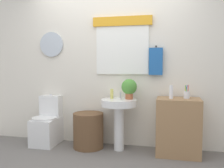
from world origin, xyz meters
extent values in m
cube|color=silver|center=(0.00, 1.15, 1.30)|extent=(4.40, 0.10, 2.60)
cube|color=white|center=(0.17, 1.08, 1.49)|extent=(0.81, 0.03, 0.74)
cube|color=gold|center=(0.17, 1.07, 1.92)|extent=(0.91, 0.04, 0.14)
cylinder|color=silver|center=(-1.00, 1.08, 1.59)|extent=(0.40, 0.03, 0.40)
cylinder|color=black|center=(0.69, 1.07, 1.53)|extent=(0.02, 0.06, 0.02)
cube|color=#235BA3|center=(0.69, 1.05, 1.31)|extent=(0.20, 0.05, 0.40)
cube|color=white|center=(-1.00, 0.85, 0.21)|extent=(0.36, 0.50, 0.42)
cylinder|color=white|center=(-1.00, 0.79, 0.43)|extent=(0.38, 0.38, 0.03)
cube|color=white|center=(-1.00, 1.02, 0.59)|extent=(0.34, 0.18, 0.34)
cylinder|color=silver|center=(-1.00, 1.02, 0.77)|extent=(0.04, 0.04, 0.02)
cylinder|color=brown|center=(-0.30, 0.85, 0.27)|extent=(0.46, 0.46, 0.53)
cylinder|color=white|center=(0.17, 0.85, 0.33)|extent=(0.15, 0.15, 0.66)
cylinder|color=white|center=(0.17, 0.85, 0.71)|extent=(0.52, 0.52, 0.10)
cylinder|color=silver|center=(0.17, 0.97, 0.81)|extent=(0.03, 0.03, 0.10)
cube|color=#9E754C|center=(1.02, 0.85, 0.40)|extent=(0.60, 0.44, 0.80)
cylinder|color=#DBD166|center=(0.05, 0.90, 0.83)|extent=(0.05, 0.05, 0.15)
cylinder|color=#AD5B38|center=(0.31, 0.91, 0.80)|extent=(0.11, 0.11, 0.09)
sphere|color=#4C8E38|center=(0.31, 0.91, 0.94)|extent=(0.23, 0.23, 0.23)
cylinder|color=white|center=(0.91, 0.81, 0.89)|extent=(0.05, 0.05, 0.18)
cylinder|color=silver|center=(1.12, 0.87, 0.85)|extent=(0.08, 0.08, 0.10)
cylinder|color=red|center=(1.14, 0.88, 0.89)|extent=(0.02, 0.03, 0.18)
cylinder|color=blue|center=(1.12, 0.89, 0.89)|extent=(0.04, 0.02, 0.18)
cylinder|color=yellow|center=(1.10, 0.87, 0.89)|extent=(0.01, 0.03, 0.18)
cylinder|color=green|center=(1.12, 0.85, 0.89)|extent=(0.04, 0.01, 0.18)
camera|label=1|loc=(0.89, -2.67, 1.26)|focal=39.75mm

